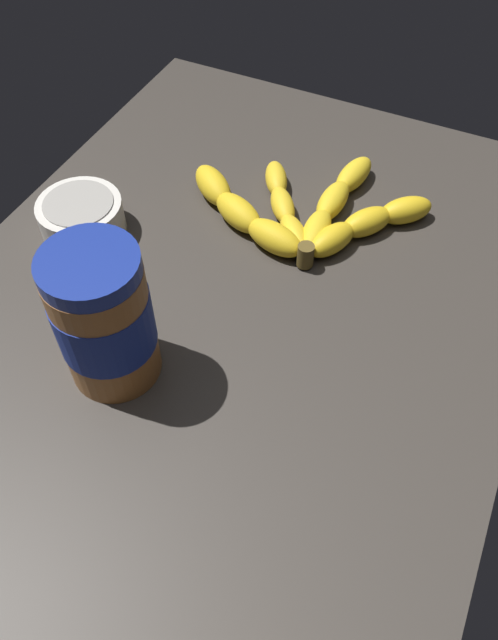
% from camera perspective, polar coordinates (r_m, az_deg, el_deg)
% --- Properties ---
extents(ground_plane, '(0.95, 0.64, 0.04)m').
position_cam_1_polar(ground_plane, '(0.71, -3.05, -1.52)').
color(ground_plane, '#38332D').
extents(banana_bunch, '(0.22, 0.32, 0.04)m').
position_cam_1_polar(banana_bunch, '(0.80, 5.03, 9.88)').
color(banana_bunch, yellow).
rests_on(banana_bunch, ground_plane).
extents(peanut_butter_jar, '(0.10, 0.10, 0.16)m').
position_cam_1_polar(peanut_butter_jar, '(0.61, -13.14, 0.11)').
color(peanut_butter_jar, '#9E602D').
rests_on(peanut_butter_jar, ground_plane).
extents(small_bowl, '(0.10, 0.10, 0.05)m').
position_cam_1_polar(small_bowl, '(0.80, -15.08, 9.12)').
color(small_bowl, silver).
rests_on(small_bowl, ground_plane).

